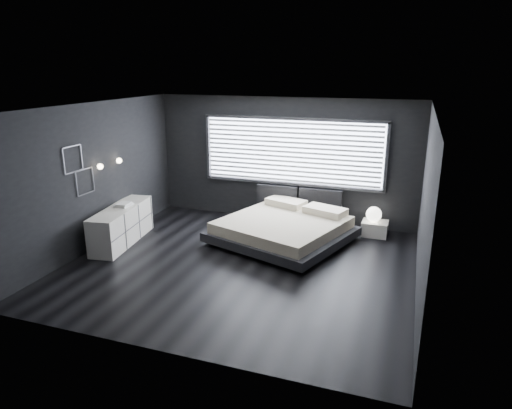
% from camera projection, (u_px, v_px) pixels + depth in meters
% --- Properties ---
extents(room, '(6.04, 6.00, 2.80)m').
position_uv_depth(room, '(240.00, 190.00, 7.82)').
color(room, black).
rests_on(room, ground).
extents(window, '(4.14, 0.09, 1.52)m').
position_uv_depth(window, '(292.00, 152.00, 10.13)').
color(window, white).
rests_on(window, ground).
extents(headboard, '(1.96, 0.16, 0.52)m').
position_uv_depth(headboard, '(299.00, 198.00, 10.32)').
color(headboard, black).
rests_on(headboard, ground).
extents(sconce_near, '(0.18, 0.11, 0.11)m').
position_uv_depth(sconce_near, '(100.00, 167.00, 8.71)').
color(sconce_near, silver).
rests_on(sconce_near, ground).
extents(sconce_far, '(0.18, 0.11, 0.11)m').
position_uv_depth(sconce_far, '(119.00, 161.00, 9.26)').
color(sconce_far, silver).
rests_on(sconce_far, ground).
extents(wall_art_upper, '(0.01, 0.48, 0.48)m').
position_uv_depth(wall_art_upper, '(73.00, 159.00, 8.13)').
color(wall_art_upper, '#47474C').
rests_on(wall_art_upper, ground).
extents(wall_art_lower, '(0.01, 0.48, 0.48)m').
position_uv_depth(wall_art_lower, '(85.00, 182.00, 8.49)').
color(wall_art_lower, '#47474C').
rests_on(wall_art_lower, ground).
extents(bed, '(3.00, 2.94, 0.62)m').
position_uv_depth(bed, '(284.00, 228.00, 9.25)').
color(bed, black).
rests_on(bed, ground).
extents(nightstand, '(0.54, 0.45, 0.31)m').
position_uv_depth(nightstand, '(375.00, 228.00, 9.63)').
color(nightstand, white).
rests_on(nightstand, ground).
extents(orb_lamp, '(0.32, 0.32, 0.32)m').
position_uv_depth(orb_lamp, '(374.00, 214.00, 9.54)').
color(orb_lamp, white).
rests_on(orb_lamp, nightstand).
extents(dresser, '(0.78, 1.91, 0.74)m').
position_uv_depth(dresser, '(122.00, 225.00, 9.19)').
color(dresser, white).
rests_on(dresser, ground).
extents(book_stack, '(0.28, 0.36, 0.07)m').
position_uv_depth(book_stack, '(124.00, 204.00, 9.17)').
color(book_stack, silver).
rests_on(book_stack, dresser).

